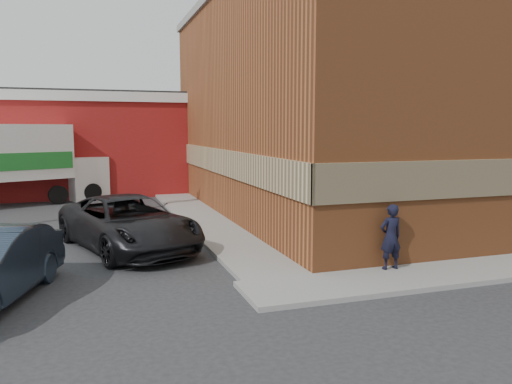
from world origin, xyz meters
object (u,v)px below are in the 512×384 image
object	(u,v)px
warehouse	(44,143)
suv_a	(128,223)
man	(391,237)
box_truck	(18,159)
brick_building	(372,105)

from	to	relation	value
warehouse	suv_a	size ratio (longest dim) A/B	2.80
man	box_truck	xyz separation A→B (m)	(-10.28, 15.53, 1.26)
warehouse	brick_building	bearing A→B (deg)	-37.20
man	box_truck	world-z (taller)	box_truck
box_truck	warehouse	bearing A→B (deg)	58.29
warehouse	suv_a	bearing A→B (deg)	-77.41
warehouse	suv_a	distance (m)	16.08
brick_building	suv_a	bearing A→B (deg)	-157.47
suv_a	warehouse	bearing A→B (deg)	83.82
warehouse	man	size ratio (longest dim) A/B	9.91
man	box_truck	bearing A→B (deg)	-58.01
brick_building	box_truck	xyz separation A→B (m)	(-15.27, 6.29, -2.48)
warehouse	box_truck	distance (m)	4.82
brick_building	man	distance (m)	11.15
warehouse	suv_a	xyz separation A→B (m)	(3.48, -15.57, -2.00)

